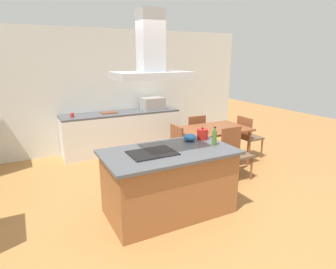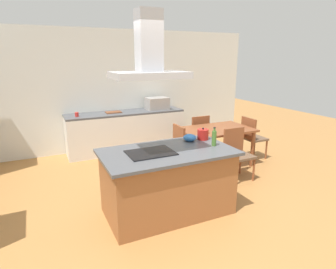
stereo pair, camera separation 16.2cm
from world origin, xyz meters
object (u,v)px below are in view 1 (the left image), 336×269
at_px(cooktop, 152,153).
at_px(tea_kettle, 203,134).
at_px(cutting_board, 109,113).
at_px(dining_table, 213,132).
at_px(chair_facing_back_wall, 194,132).
at_px(range_hood, 151,57).
at_px(chair_facing_island, 234,149).
at_px(coffee_mug_red, 72,115).
at_px(mixing_bowl, 190,137).
at_px(chair_at_right_end, 247,134).
at_px(olive_oil_bottle, 214,137).
at_px(countertop_microwave, 153,104).
at_px(chair_at_left_end, 172,147).

height_order(cooktop, tea_kettle, tea_kettle).
bearing_deg(cutting_board, dining_table, -47.39).
distance_m(cooktop, tea_kettle, 0.99).
xyz_separation_m(tea_kettle, chair_facing_back_wall, (0.91, 1.63, -0.47)).
bearing_deg(chair_facing_back_wall, range_hood, -134.48).
height_order(cutting_board, chair_facing_island, cutting_board).
relative_size(coffee_mug_red, cutting_board, 0.26).
height_order(coffee_mug_red, range_hood, range_hood).
bearing_deg(chair_facing_back_wall, mixing_bowl, -124.77).
bearing_deg(chair_at_right_end, olive_oil_bottle, -144.88).
bearing_deg(coffee_mug_red, chair_at_right_end, -25.88).
height_order(cooktop, olive_oil_bottle, olive_oil_bottle).
distance_m(mixing_bowl, countertop_microwave, 2.69).
relative_size(chair_at_right_end, chair_facing_island, 1.00).
bearing_deg(range_hood, countertop_microwave, 65.36).
xyz_separation_m(coffee_mug_red, chair_at_left_end, (1.46, -1.60, -0.44)).
height_order(cutting_board, chair_at_left_end, cutting_board).
distance_m(mixing_bowl, range_hood, 1.38).
distance_m(olive_oil_bottle, countertop_microwave, 2.99).
bearing_deg(countertop_microwave, range_hood, -114.64).
xyz_separation_m(tea_kettle, mixing_bowl, (-0.22, 0.00, -0.03)).
bearing_deg(mixing_bowl, coffee_mug_red, 115.99).
relative_size(olive_oil_bottle, chair_facing_back_wall, 0.30).
bearing_deg(tea_kettle, chair_facing_island, 18.31).
relative_size(tea_kettle, mixing_bowl, 1.15).
height_order(cooktop, chair_facing_island, cooktop).
distance_m(countertop_microwave, chair_facing_island, 2.44).
relative_size(countertop_microwave, coffee_mug_red, 5.56).
distance_m(tea_kettle, chair_facing_island, 1.06).
bearing_deg(chair_at_left_end, cooktop, -127.51).
relative_size(countertop_microwave, chair_at_left_end, 0.56).
bearing_deg(dining_table, countertop_microwave, 107.81).
bearing_deg(mixing_bowl, chair_facing_island, 14.64).
height_order(countertop_microwave, coffee_mug_red, countertop_microwave).
relative_size(mixing_bowl, chair_at_left_end, 0.22).
bearing_deg(cutting_board, chair_at_left_end, -69.00).
bearing_deg(tea_kettle, range_hood, -164.81).
distance_m(cutting_board, chair_at_left_end, 1.87).
distance_m(cooktop, olive_oil_bottle, 0.93).
height_order(cooktop, range_hood, range_hood).
relative_size(dining_table, chair_at_right_end, 1.57).
height_order(coffee_mug_red, chair_facing_island, coffee_mug_red).
xyz_separation_m(coffee_mug_red, cutting_board, (0.80, 0.11, -0.04)).
bearing_deg(dining_table, tea_kettle, -133.17).
bearing_deg(cutting_board, chair_facing_back_wall, -33.57).
bearing_deg(coffee_mug_red, mixing_bowl, -64.01).
bearing_deg(range_hood, chair_facing_island, 16.73).
xyz_separation_m(olive_oil_bottle, chair_facing_island, (0.93, 0.64, -0.50)).
bearing_deg(tea_kettle, countertop_microwave, 81.92).
bearing_deg(chair_at_left_end, olive_oil_bottle, -90.81).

